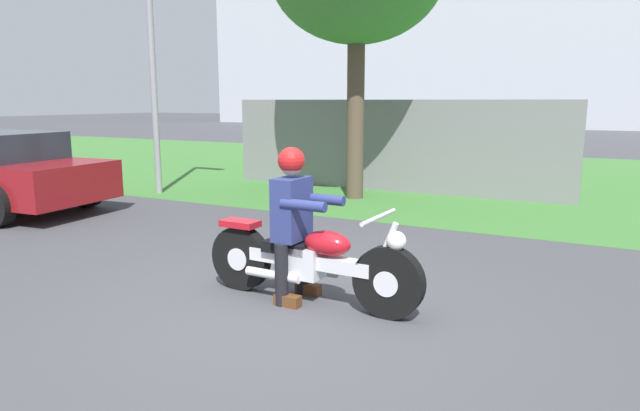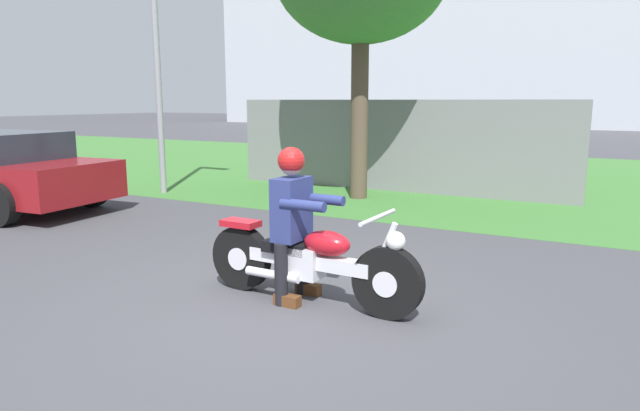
# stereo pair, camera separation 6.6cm
# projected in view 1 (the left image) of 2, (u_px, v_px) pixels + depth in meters

# --- Properties ---
(ground) EXTENTS (120.00, 120.00, 0.00)m
(ground) POSITION_uv_depth(u_px,v_px,m) (280.00, 315.00, 4.76)
(ground) COLOR #424247
(grass_verge) EXTENTS (60.00, 12.00, 0.01)m
(grass_verge) POSITION_uv_depth(u_px,v_px,m) (500.00, 177.00, 13.28)
(grass_verge) COLOR #3D7533
(grass_verge) RESTS_ON ground
(stadium_facade) EXTENTS (57.08, 8.00, 14.47)m
(stadium_facade) POSITION_uv_depth(u_px,v_px,m) (608.00, 15.00, 36.45)
(stadium_facade) COLOR #B2B7C1
(stadium_facade) RESTS_ON ground
(motorcycle_lead) EXTENTS (2.13, 0.66, 0.86)m
(motorcycle_lead) POSITION_uv_depth(u_px,v_px,m) (310.00, 261.00, 5.00)
(motorcycle_lead) COLOR black
(motorcycle_lead) RESTS_ON ground
(rider_lead) EXTENTS (0.55, 0.48, 1.39)m
(rider_lead) POSITION_uv_depth(u_px,v_px,m) (294.00, 212.00, 5.00)
(rider_lead) COLOR black
(rider_lead) RESTS_ON ground
(streetlight_pole) EXTENTS (0.96, 0.20, 5.51)m
(streetlight_pole) POSITION_uv_depth(u_px,v_px,m) (154.00, 7.00, 10.34)
(streetlight_pole) COLOR gray
(streetlight_pole) RESTS_ON ground
(fence_segment) EXTENTS (7.00, 0.06, 1.80)m
(fence_segment) POSITION_uv_depth(u_px,v_px,m) (389.00, 146.00, 11.14)
(fence_segment) COLOR slate
(fence_segment) RESTS_ON ground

